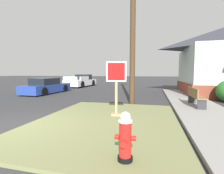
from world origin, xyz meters
The scene contains 9 objects.
ground_plane centered at (0.00, 0.00, 0.00)m, with size 160.00×160.00×0.00m, color #333335.
grass_corner_patch centered at (2.57, 1.22, 0.04)m, with size 4.63×5.99×0.08m, color olive.
sidewalk_strip centered at (6.08, 4.85, 0.06)m, with size 2.20×14.54×0.12m, color gray.
fire_hydrant centered at (3.59, -1.16, 0.50)m, with size 0.38×0.34×0.90m.
stop_sign centered at (2.75, 1.87, 1.05)m, with size 0.73×0.33×2.00m.
manhole_cover centered at (0.36, 4.44, 0.01)m, with size 0.70×0.70×0.02m, color black.
parked_sedan_blue centered at (-4.44, 7.66, 0.54)m, with size 1.95×4.53×1.25m.
pickup_truck_white centered at (-4.52, 14.57, 0.62)m, with size 2.26×5.16×1.48m.
street_bench centered at (5.98, 4.34, 0.59)m, with size 0.44×1.79×0.85m.
Camera 1 is at (4.05, -3.95, 1.66)m, focal length 26.12 mm.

